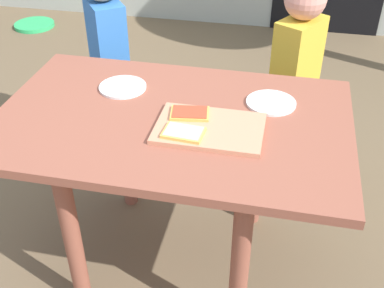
% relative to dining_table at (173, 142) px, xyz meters
% --- Properties ---
extents(ground_plane, '(16.00, 16.00, 0.00)m').
position_rel_dining_table_xyz_m(ground_plane, '(0.00, 0.00, -0.61)').
color(ground_plane, brown).
extents(dining_table, '(1.25, 0.80, 0.72)m').
position_rel_dining_table_xyz_m(dining_table, '(0.00, 0.00, 0.00)').
color(dining_table, '#924F3D').
rests_on(dining_table, ground).
extents(cutting_board, '(0.36, 0.25, 0.02)m').
position_rel_dining_table_xyz_m(cutting_board, '(0.14, -0.06, 0.12)').
color(cutting_board, tan).
rests_on(cutting_board, dining_table).
extents(pizza_slice_near_left, '(0.14, 0.10, 0.01)m').
position_rel_dining_table_xyz_m(pizza_slice_near_left, '(0.07, -0.12, 0.13)').
color(pizza_slice_near_left, '#DFB350').
rests_on(pizza_slice_near_left, cutting_board).
extents(pizza_slice_far_left, '(0.14, 0.11, 0.01)m').
position_rel_dining_table_xyz_m(pizza_slice_far_left, '(0.06, 0.00, 0.13)').
color(pizza_slice_far_left, '#DFB350').
rests_on(pizza_slice_far_left, cutting_board).
extents(plate_white_right, '(0.18, 0.18, 0.01)m').
position_rel_dining_table_xyz_m(plate_white_right, '(0.33, 0.16, 0.11)').
color(plate_white_right, white).
rests_on(plate_white_right, dining_table).
extents(plate_white_left, '(0.18, 0.18, 0.01)m').
position_rel_dining_table_xyz_m(plate_white_left, '(-0.24, 0.16, 0.11)').
color(plate_white_left, white).
rests_on(plate_white_left, dining_table).
extents(child_left, '(0.26, 0.28, 1.06)m').
position_rel_dining_table_xyz_m(child_left, '(-0.48, 0.65, 0.01)').
color(child_left, '#442056').
rests_on(child_left, ground).
extents(child_right, '(0.24, 0.28, 1.02)m').
position_rel_dining_table_xyz_m(child_right, '(0.42, 0.73, -0.01)').
color(child_right, '#3E5166').
rests_on(child_right, ground).
extents(garden_hose_coil, '(0.35, 0.35, 0.03)m').
position_rel_dining_table_xyz_m(garden_hose_coil, '(-1.85, 2.32, -0.59)').
color(garden_hose_coil, '#33BD67').
rests_on(garden_hose_coil, ground).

